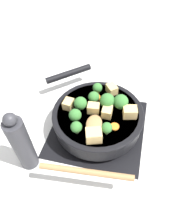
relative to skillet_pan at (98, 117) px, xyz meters
name	(u,v)px	position (x,y,z in m)	size (l,w,h in m)	color
ground_plane	(98,128)	(0.00, 0.00, -0.06)	(2.40, 2.40, 0.00)	silver
front_burner_grate	(98,126)	(0.00, 0.00, -0.05)	(0.31, 0.31, 0.03)	black
skillet_pan	(98,117)	(0.00, 0.00, 0.00)	(0.39, 0.37, 0.06)	black
wooden_spoon	(91,149)	(0.14, 0.01, 0.03)	(0.21, 0.24, 0.02)	#A87A4C
tofu_cube_center_large	(130,112)	(-0.01, 0.10, 0.04)	(0.04, 0.03, 0.03)	#DBB770
tofu_cube_near_handle	(107,112)	(0.01, 0.03, 0.04)	(0.04, 0.03, 0.03)	#DBB770
tofu_cube_east_chunk	(93,109)	(0.01, -0.01, 0.04)	(0.04, 0.03, 0.03)	#DBB770
tofu_cube_west_chunk	(69,104)	(0.00, -0.09, 0.04)	(0.04, 0.03, 0.03)	#DBB770
tofu_cube_back_piece	(112,89)	(-0.10, 0.03, 0.04)	(0.04, 0.03, 0.03)	#DBB770
tofu_cube_front_piece	(94,135)	(0.10, 0.01, 0.04)	(0.04, 0.04, 0.04)	#DBB770
broccoli_floret_near_spoon	(107,101)	(-0.02, 0.03, 0.06)	(0.05, 0.05, 0.05)	#709956
broccoli_floret_center_top	(80,104)	(0.01, -0.05, 0.05)	(0.04, 0.04, 0.05)	#709956
broccoli_floret_east_rim	(97,88)	(-0.08, -0.02, 0.05)	(0.03, 0.03, 0.04)	#709956
broccoli_floret_west_rim	(107,128)	(0.07, 0.04, 0.05)	(0.03, 0.03, 0.04)	#709956
broccoli_floret_north_edge	(121,102)	(-0.03, 0.07, 0.06)	(0.05, 0.05, 0.05)	#709956
broccoli_floret_south_cluster	(75,115)	(0.05, -0.06, 0.05)	(0.04, 0.04, 0.05)	#709956
broccoli_floret_mid_floret	(94,97)	(-0.04, -0.02, 0.05)	(0.04, 0.04, 0.04)	#709956
broccoli_floret_small_inner	(76,127)	(0.09, -0.04, 0.05)	(0.03, 0.03, 0.04)	#709956
carrot_slice_orange_thin	(115,127)	(0.05, 0.06, 0.03)	(0.03, 0.03, 0.01)	orange
carrot_slice_near_center	(96,97)	(-0.06, -0.02, 0.03)	(0.03, 0.03, 0.01)	orange
pepper_mill	(22,144)	(0.17, -0.17, 0.05)	(0.05, 0.05, 0.23)	#333338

